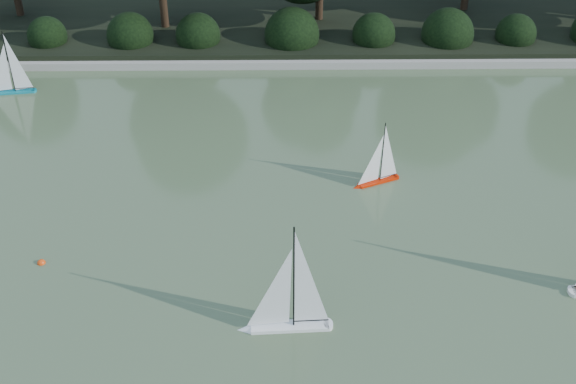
{
  "coord_description": "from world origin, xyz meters",
  "views": [
    {
      "loc": [
        -0.03,
        -7.0,
        7.17
      ],
      "look_at": [
        0.08,
        2.6,
        0.7
      ],
      "focal_mm": 45.0,
      "sensor_mm": 36.0,
      "label": 1
    }
  ],
  "objects_px": {
    "sailboat_white_a": "(282,313)",
    "race_buoy": "(42,263)",
    "sailboat_teal": "(8,83)",
    "sailboat_orange": "(375,174)"
  },
  "relations": [
    {
      "from": "sailboat_white_a",
      "to": "sailboat_orange",
      "type": "distance_m",
      "value": 4.03
    },
    {
      "from": "sailboat_white_a",
      "to": "race_buoy",
      "type": "relative_size",
      "value": 14.33
    },
    {
      "from": "sailboat_teal",
      "to": "race_buoy",
      "type": "bearing_deg",
      "value": -68.72
    },
    {
      "from": "sailboat_white_a",
      "to": "race_buoy",
      "type": "xyz_separation_m",
      "value": [
        -3.74,
        1.45,
        -0.29
      ]
    },
    {
      "from": "sailboat_white_a",
      "to": "race_buoy",
      "type": "bearing_deg",
      "value": 158.76
    },
    {
      "from": "sailboat_orange",
      "to": "sailboat_teal",
      "type": "distance_m",
      "value": 8.61
    },
    {
      "from": "sailboat_orange",
      "to": "sailboat_teal",
      "type": "relative_size",
      "value": 0.85
    },
    {
      "from": "sailboat_white_a",
      "to": "sailboat_teal",
      "type": "relative_size",
      "value": 1.2
    },
    {
      "from": "sailboat_teal",
      "to": "race_buoy",
      "type": "xyz_separation_m",
      "value": [
        2.32,
        -5.96,
        -0.24
      ]
    },
    {
      "from": "sailboat_white_a",
      "to": "sailboat_orange",
      "type": "relative_size",
      "value": 1.41
    }
  ]
}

